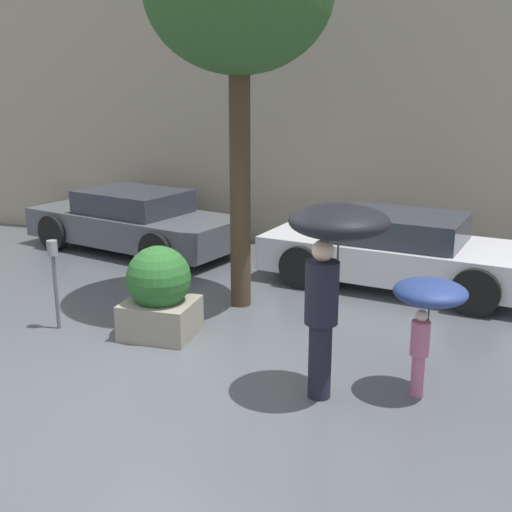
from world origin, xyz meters
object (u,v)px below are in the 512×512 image
at_px(person_adult, 334,250).
at_px(planter_box, 159,293).
at_px(parked_car_far, 134,222).
at_px(person_child, 429,301).
at_px(parking_meter, 54,266).
at_px(parked_car_near, 399,251).

bearing_deg(person_adult, planter_box, 131.57).
bearing_deg(parked_car_far, planter_box, -132.68).
xyz_separation_m(person_child, parked_car_far, (-5.76, 4.69, -0.49)).
relative_size(planter_box, person_child, 0.95).
bearing_deg(parking_meter, parked_car_far, 102.64).
distance_m(planter_box, person_child, 3.51).
bearing_deg(parked_car_far, person_child, -112.69).
distance_m(planter_box, parked_car_near, 4.20).
bearing_deg(person_child, planter_box, 125.99).
relative_size(person_adult, person_child, 1.62).
bearing_deg(parked_car_near, person_child, -160.53).
relative_size(parked_car_near, parked_car_far, 0.99).
bearing_deg(person_child, parking_meter, 131.61).
distance_m(planter_box, parking_meter, 1.48).
bearing_deg(planter_box, parking_meter, -173.00).
bearing_deg(parked_car_near, parking_meter, 138.61).
bearing_deg(parked_car_far, person_adult, -119.69).
relative_size(planter_box, parked_car_far, 0.26).
distance_m(parked_car_far, parking_meter, 4.24).
height_order(planter_box, person_adult, person_adult).
height_order(person_adult, parked_car_near, person_adult).
height_order(planter_box, person_child, person_child).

